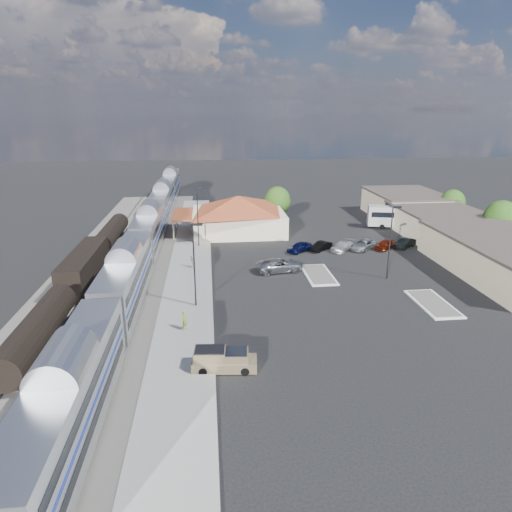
{
  "coord_description": "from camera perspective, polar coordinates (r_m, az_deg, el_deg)",
  "views": [
    {
      "loc": [
        -9.35,
        -50.2,
        19.69
      ],
      "look_at": [
        -3.84,
        1.98,
        2.8
      ],
      "focal_mm": 32.0,
      "sensor_mm": 36.0,
      "label": 1
    }
  ],
  "objects": [
    {
      "name": "tree_depot",
      "position": [
        82.64,
        2.7,
        6.9
      ],
      "size": [
        4.71,
        4.71,
        6.63
      ],
      "color": "#382314",
      "rests_on": "ground"
    },
    {
      "name": "person_b",
      "position": [
        59.38,
        -8.02,
        -0.67
      ],
      "size": [
        0.7,
        0.86,
        1.67
      ],
      "primitive_type": "imported",
      "rotation": [
        0.0,
        0.0,
        -1.65
      ],
      "color": "silver",
      "rests_on": "platform"
    },
    {
      "name": "coach_bus",
      "position": [
        82.88,
        17.92,
        4.79
      ],
      "size": [
        12.19,
        5.37,
        3.82
      ],
      "rotation": [
        0.0,
        0.0,
        1.33
      ],
      "color": "silver",
      "rests_on": "ground"
    },
    {
      "name": "traffic_island_south",
      "position": [
        57.33,
        7.82,
        -2.31
      ],
      "size": [
        3.3,
        7.5,
        0.21
      ],
      "color": "silver",
      "rests_on": "ground"
    },
    {
      "name": "parked_car_e",
      "position": [
        69.85,
        15.81,
        1.38
      ],
      "size": [
        4.17,
        3.96,
        1.4
      ],
      "primitive_type": "imported",
      "rotation": [
        0.0,
        0.0,
        -0.85
      ],
      "color": "maroon",
      "rests_on": "ground"
    },
    {
      "name": "parked_car_d",
      "position": [
        69.0,
        13.25,
        1.39
      ],
      "size": [
        5.36,
        5.2,
        1.42
      ],
      "primitive_type": "imported",
      "rotation": [
        0.0,
        0.0,
        -0.83
      ],
      "color": "gray",
      "rests_on": "ground"
    },
    {
      "name": "freight_cars",
      "position": [
        56.94,
        -20.61,
        -1.52
      ],
      "size": [
        2.8,
        46.0,
        4.0
      ],
      "color": "black",
      "rests_on": "ground"
    },
    {
      "name": "passenger_train",
      "position": [
        68.81,
        -13.08,
        3.23
      ],
      "size": [
        3.0,
        104.0,
        5.55
      ],
      "color": "silver",
      "rests_on": "ground"
    },
    {
      "name": "buildings_east",
      "position": [
        76.52,
        23.43,
        3.2
      ],
      "size": [
        14.4,
        51.4,
        4.8
      ],
      "color": "#C6B28C",
      "rests_on": "ground"
    },
    {
      "name": "ground",
      "position": [
        54.72,
        4.23,
        -3.29
      ],
      "size": [
        280.0,
        280.0,
        0.0
      ],
      "primitive_type": "plane",
      "color": "black",
      "rests_on": "ground"
    },
    {
      "name": "lamp_plat_n",
      "position": [
        67.75,
        -7.24,
        5.47
      ],
      "size": [
        1.08,
        0.25,
        9.0
      ],
      "color": "black",
      "rests_on": "ground"
    },
    {
      "name": "parked_car_a",
      "position": [
        66.22,
        5.46,
        1.11
      ],
      "size": [
        4.37,
        3.9,
        1.43
      ],
      "primitive_type": "imported",
      "rotation": [
        0.0,
        0.0,
        -0.92
      ],
      "color": "#0B103B",
      "rests_on": "ground"
    },
    {
      "name": "parked_car_c",
      "position": [
        67.76,
        10.77,
        1.23
      ],
      "size": [
        4.63,
        4.64,
        1.35
      ],
      "primitive_type": "imported",
      "rotation": [
        0.0,
        0.0,
        -0.78
      ],
      "color": "silver",
      "rests_on": "ground"
    },
    {
      "name": "parked_car_b",
      "position": [
        67.21,
        8.08,
        1.21
      ],
      "size": [
        3.96,
        3.63,
        1.32
      ],
      "primitive_type": "imported",
      "rotation": [
        0.0,
        0.0,
        -0.88
      ],
      "color": "black",
      "rests_on": "ground"
    },
    {
      "name": "suv",
      "position": [
        57.97,
        2.99,
        -1.17
      ],
      "size": [
        6.3,
        3.67,
        1.65
      ],
      "primitive_type": "imported",
      "rotation": [
        0.0,
        0.0,
        1.73
      ],
      "color": "gray",
      "rests_on": "ground"
    },
    {
      "name": "person_a",
      "position": [
        43.06,
        -8.9,
        -7.95
      ],
      "size": [
        0.68,
        0.8,
        1.87
      ],
      "primitive_type": "imported",
      "rotation": [
        0.0,
        0.0,
        1.16
      ],
      "color": "#A2BC3A",
      "rests_on": "platform"
    },
    {
      "name": "station_depot",
      "position": [
        76.17,
        -2.29,
        5.28
      ],
      "size": [
        18.35,
        12.24,
        6.2
      ],
      "color": "beige",
      "rests_on": "ground"
    },
    {
      "name": "railbed",
      "position": [
        62.51,
        -16.45,
        -1.21
      ],
      "size": [
        16.0,
        100.0,
        0.12
      ],
      "primitive_type": "cube",
      "color": "#4C4944",
      "rests_on": "ground"
    },
    {
      "name": "pickup_truck",
      "position": [
        36.98,
        -3.97,
        -12.86
      ],
      "size": [
        5.26,
        2.31,
        1.76
      ],
      "rotation": [
        0.0,
        0.0,
        1.48
      ],
      "color": "tan",
      "rests_on": "ground"
    },
    {
      "name": "platform",
      "position": [
        59.58,
        -8.24,
        -1.55
      ],
      "size": [
        5.5,
        92.0,
        0.18
      ],
      "primitive_type": "cube",
      "color": "gray",
      "rests_on": "ground"
    },
    {
      "name": "lamp_plat_s",
      "position": [
        46.49,
        -7.65,
        -0.3
      ],
      "size": [
        1.08,
        0.25,
        9.0
      ],
      "color": "black",
      "rests_on": "ground"
    },
    {
      "name": "traffic_island_north",
      "position": [
        52.05,
        21.27,
        -5.55
      ],
      "size": [
        3.3,
        7.5,
        0.21
      ],
      "color": "silver",
      "rests_on": "ground"
    },
    {
      "name": "parked_car_f",
      "position": [
        71.34,
        18.12,
        1.52
      ],
      "size": [
        4.33,
        3.95,
        1.44
      ],
      "primitive_type": "imported",
      "rotation": [
        0.0,
        0.0,
        -0.88
      ],
      "color": "black",
      "rests_on": "ground"
    },
    {
      "name": "tree_east_c",
      "position": [
        89.1,
        23.35,
        6.09
      ],
      "size": [
        4.41,
        4.41,
        6.21
      ],
      "color": "#382314",
      "rests_on": "ground"
    },
    {
      "name": "tree_east_b",
      "position": [
        77.37,
        28.3,
        4.17
      ],
      "size": [
        4.94,
        4.94,
        6.96
      ],
      "color": "#382314",
      "rests_on": "ground"
    },
    {
      "name": "lamp_lot",
      "position": [
        56.44,
        16.54,
        2.36
      ],
      "size": [
        1.08,
        0.25,
        9.0
      ],
      "color": "black",
      "rests_on": "ground"
    }
  ]
}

